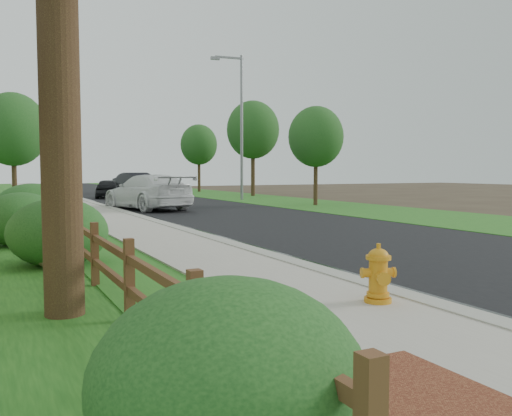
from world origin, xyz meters
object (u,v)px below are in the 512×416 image
white_suv (147,192)px  streetlight (239,119)px  dark_car_mid (108,188)px  fire_hydrant (378,275)px  ranch_fence (83,243)px

white_suv → streetlight: (7.68, 5.76, 4.41)m
dark_car_mid → streetlight: 10.67m
fire_hydrant → white_suv: size_ratio=0.14×
white_suv → dark_car_mid: 12.26m
fire_hydrant → dark_car_mid: bearing=85.0°
dark_car_mid → streetlight: size_ratio=0.42×
dark_car_mid → streetlight: streetlight is taller
fire_hydrant → white_suv: bearing=83.6°
white_suv → streetlight: streetlight is taller
ranch_fence → streetlight: 25.86m
fire_hydrant → streetlight: size_ratio=0.09×
white_suv → streetlight: 10.57m
fire_hydrant → dark_car_mid: (2.85, 32.61, 0.21)m
white_suv → streetlight: size_ratio=0.64×
fire_hydrant → streetlight: (9.97, 26.12, 4.81)m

